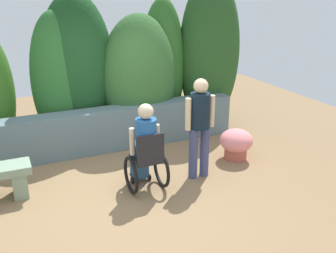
{
  "coord_description": "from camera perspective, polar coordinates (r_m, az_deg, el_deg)",
  "views": [
    {
      "loc": [
        -1.58,
        -4.87,
        2.87
      ],
      "look_at": [
        0.68,
        0.15,
        0.85
      ],
      "focal_mm": 41.6,
      "sensor_mm": 36.0,
      "label": 1
    }
  ],
  "objects": [
    {
      "name": "person_standing_companion",
      "position": [
        5.89,
        4.68,
        0.62
      ],
      "size": [
        0.49,
        0.3,
        1.58
      ],
      "rotation": [
        0.0,
        0.0,
        -0.26
      ],
      "color": "#3E456D",
      "rests_on": "ground"
    },
    {
      "name": "hedge_backdrop",
      "position": [
        7.39,
        -11.28,
        7.83
      ],
      "size": [
        6.63,
        1.26,
        3.08
      ],
      "color": "#3D7223",
      "rests_on": "ground"
    },
    {
      "name": "flower_pot_purple_near",
      "position": [
        6.83,
        9.94,
        -2.41
      ],
      "size": [
        0.57,
        0.57,
        0.53
      ],
      "color": "#B35543",
      "rests_on": "ground"
    },
    {
      "name": "stone_retaining_wall",
      "position": [
        7.13,
        -9.84,
        -0.56
      ],
      "size": [
        5.19,
        0.41,
        0.78
      ],
      "primitive_type": "cube",
      "color": "slate",
      "rests_on": "ground"
    },
    {
      "name": "person_in_wheelchair",
      "position": [
        5.63,
        -3.37,
        -3.43
      ],
      "size": [
        0.53,
        0.66,
        1.33
      ],
      "rotation": [
        0.0,
        0.0,
        0.1
      ],
      "color": "black",
      "rests_on": "ground"
    },
    {
      "name": "ground_plane",
      "position": [
        5.88,
        -5.49,
        -9.22
      ],
      "size": [
        11.99,
        11.99,
        0.0
      ],
      "primitive_type": "plane",
      "color": "olive"
    }
  ]
}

